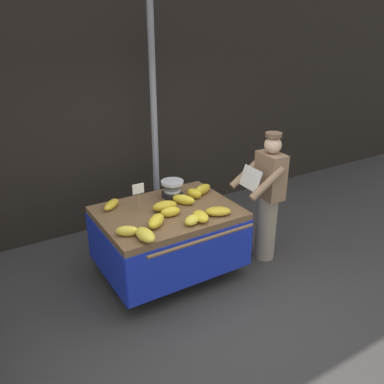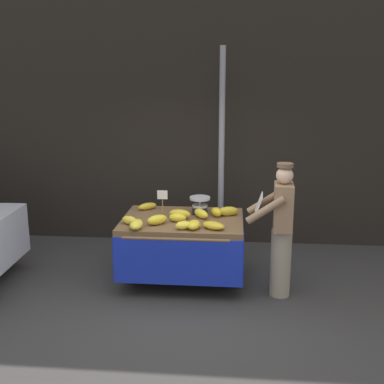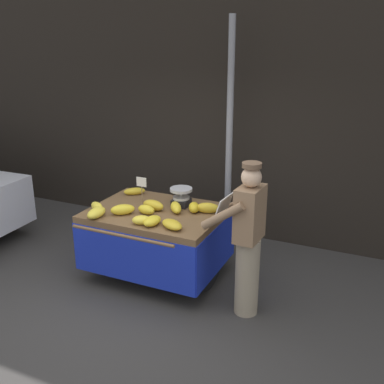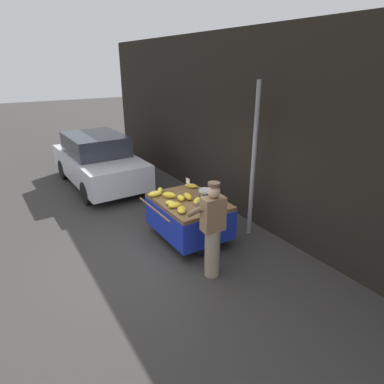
{
  "view_description": "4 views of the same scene",
  "coord_description": "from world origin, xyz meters",
  "px_view_note": "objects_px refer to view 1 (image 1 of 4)",
  "views": [
    {
      "loc": [
        -2.16,
        -2.91,
        2.97
      ],
      "look_at": [
        0.11,
        0.81,
        1.09
      ],
      "focal_mm": 37.89,
      "sensor_mm": 36.0,
      "label": 1
    },
    {
      "loc": [
        0.49,
        -5.11,
        2.73
      ],
      "look_at": [
        -0.04,
        0.86,
        1.27
      ],
      "focal_mm": 44.31,
      "sensor_mm": 36.0,
      "label": 2
    },
    {
      "loc": [
        2.4,
        -3.64,
        2.9
      ],
      "look_at": [
        0.29,
        0.94,
        1.18
      ],
      "focal_mm": 42.69,
      "sensor_mm": 36.0,
      "label": 3
    },
    {
      "loc": [
        5.04,
        -2.27,
        3.47
      ],
      "look_at": [
        -0.05,
        0.9,
        1.1
      ],
      "focal_mm": 30.75,
      "sensor_mm": 36.0,
      "label": 4
    }
  ],
  "objects_px": {
    "banana_bunch_11": "(201,216)",
    "banana_bunch_4": "(194,193)",
    "banana_bunch_7": "(192,220)",
    "banana_bunch_8": "(170,212)",
    "banana_bunch_5": "(202,189)",
    "weighing_scale": "(172,190)",
    "banana_cart": "(168,227)",
    "banana_bunch_9": "(218,211)",
    "banana_bunch_1": "(165,206)",
    "banana_bunch_2": "(111,205)",
    "price_sign": "(138,191)",
    "banana_bunch_0": "(127,231)",
    "street_pole": "(154,125)",
    "vendor_person": "(268,198)",
    "banana_bunch_3": "(156,221)",
    "banana_bunch_6": "(183,200)",
    "banana_bunch_10": "(145,235)"
  },
  "relations": [
    {
      "from": "weighing_scale",
      "to": "banana_bunch_1",
      "type": "xyz_separation_m",
      "value": [
        -0.25,
        -0.27,
        -0.06
      ]
    },
    {
      "from": "street_pole",
      "to": "banana_bunch_3",
      "type": "height_order",
      "value": "street_pole"
    },
    {
      "from": "price_sign",
      "to": "banana_bunch_6",
      "type": "bearing_deg",
      "value": -11.41
    },
    {
      "from": "banana_bunch_0",
      "to": "banana_bunch_3",
      "type": "distance_m",
      "value": 0.35
    },
    {
      "from": "weighing_scale",
      "to": "banana_bunch_2",
      "type": "height_order",
      "value": "weighing_scale"
    },
    {
      "from": "banana_bunch_8",
      "to": "vendor_person",
      "type": "relative_size",
      "value": 0.13
    },
    {
      "from": "banana_bunch_5",
      "to": "vendor_person",
      "type": "distance_m",
      "value": 0.83
    },
    {
      "from": "banana_bunch_1",
      "to": "banana_bunch_2",
      "type": "xyz_separation_m",
      "value": [
        -0.51,
        0.39,
        -0.01
      ]
    },
    {
      "from": "price_sign",
      "to": "banana_bunch_1",
      "type": "bearing_deg",
      "value": -32.42
    },
    {
      "from": "weighing_scale",
      "to": "banana_bunch_9",
      "type": "bearing_deg",
      "value": -72.17
    },
    {
      "from": "weighing_scale",
      "to": "price_sign",
      "type": "relative_size",
      "value": 0.82
    },
    {
      "from": "banana_bunch_7",
      "to": "banana_bunch_8",
      "type": "height_order",
      "value": "banana_bunch_8"
    },
    {
      "from": "banana_bunch_7",
      "to": "banana_bunch_9",
      "type": "relative_size",
      "value": 0.7
    },
    {
      "from": "banana_bunch_4",
      "to": "banana_bunch_0",
      "type": "bearing_deg",
      "value": -157.48
    },
    {
      "from": "banana_bunch_2",
      "to": "banana_bunch_10",
      "type": "relative_size",
      "value": 0.96
    },
    {
      "from": "banana_bunch_5",
      "to": "banana_bunch_8",
      "type": "bearing_deg",
      "value": -152.43
    },
    {
      "from": "banana_bunch_2",
      "to": "banana_bunch_3",
      "type": "height_order",
      "value": "banana_bunch_3"
    },
    {
      "from": "banana_bunch_1",
      "to": "banana_bunch_11",
      "type": "distance_m",
      "value": 0.48
    },
    {
      "from": "street_pole",
      "to": "banana_bunch_4",
      "type": "height_order",
      "value": "street_pole"
    },
    {
      "from": "banana_bunch_0",
      "to": "banana_bunch_2",
      "type": "bearing_deg",
      "value": 82.07
    },
    {
      "from": "banana_bunch_1",
      "to": "banana_bunch_8",
      "type": "height_order",
      "value": "banana_bunch_1"
    },
    {
      "from": "price_sign",
      "to": "banana_bunch_5",
      "type": "height_order",
      "value": "price_sign"
    },
    {
      "from": "banana_bunch_2",
      "to": "banana_bunch_5",
      "type": "height_order",
      "value": "banana_bunch_5"
    },
    {
      "from": "price_sign",
      "to": "banana_bunch_6",
      "type": "xyz_separation_m",
      "value": [
        0.54,
        -0.11,
        -0.19
      ]
    },
    {
      "from": "banana_bunch_7",
      "to": "banana_bunch_10",
      "type": "height_order",
      "value": "banana_bunch_10"
    },
    {
      "from": "banana_cart",
      "to": "banana_bunch_11",
      "type": "distance_m",
      "value": 0.55
    },
    {
      "from": "banana_cart",
      "to": "banana_bunch_6",
      "type": "bearing_deg",
      "value": 11.47
    },
    {
      "from": "banana_bunch_0",
      "to": "banana_bunch_1",
      "type": "distance_m",
      "value": 0.68
    },
    {
      "from": "banana_bunch_10",
      "to": "banana_cart",
      "type": "bearing_deg",
      "value": 43.46
    },
    {
      "from": "banana_bunch_3",
      "to": "vendor_person",
      "type": "height_order",
      "value": "vendor_person"
    },
    {
      "from": "banana_cart",
      "to": "banana_bunch_0",
      "type": "height_order",
      "value": "banana_bunch_0"
    },
    {
      "from": "banana_bunch_9",
      "to": "banana_bunch_1",
      "type": "bearing_deg",
      "value": 138.68
    },
    {
      "from": "banana_bunch_9",
      "to": "banana_bunch_10",
      "type": "distance_m",
      "value": 0.96
    },
    {
      "from": "banana_bunch_7",
      "to": "banana_bunch_4",
      "type": "bearing_deg",
      "value": 56.64
    },
    {
      "from": "banana_cart",
      "to": "banana_bunch_9",
      "type": "relative_size",
      "value": 5.5
    },
    {
      "from": "price_sign",
      "to": "banana_bunch_3",
      "type": "bearing_deg",
      "value": -90.35
    },
    {
      "from": "banana_cart",
      "to": "banana_bunch_3",
      "type": "bearing_deg",
      "value": -135.63
    },
    {
      "from": "banana_cart",
      "to": "banana_bunch_10",
      "type": "bearing_deg",
      "value": -136.54
    },
    {
      "from": "banana_bunch_5",
      "to": "banana_bunch_7",
      "type": "relative_size",
      "value": 1.36
    },
    {
      "from": "street_pole",
      "to": "vendor_person",
      "type": "height_order",
      "value": "street_pole"
    },
    {
      "from": "banana_bunch_8",
      "to": "banana_bunch_11",
      "type": "height_order",
      "value": "banana_bunch_8"
    },
    {
      "from": "price_sign",
      "to": "banana_bunch_7",
      "type": "bearing_deg",
      "value": -60.14
    },
    {
      "from": "price_sign",
      "to": "banana_bunch_10",
      "type": "bearing_deg",
      "value": -109.51
    },
    {
      "from": "weighing_scale",
      "to": "vendor_person",
      "type": "distance_m",
      "value": 1.21
    },
    {
      "from": "banana_bunch_0",
      "to": "banana_bunch_8",
      "type": "height_order",
      "value": "banana_bunch_8"
    },
    {
      "from": "price_sign",
      "to": "banana_bunch_11",
      "type": "distance_m",
      "value": 0.78
    },
    {
      "from": "banana_cart",
      "to": "banana_bunch_4",
      "type": "relative_size",
      "value": 7.75
    },
    {
      "from": "weighing_scale",
      "to": "banana_bunch_11",
      "type": "bearing_deg",
      "value": -92.12
    },
    {
      "from": "banana_bunch_11",
      "to": "banana_bunch_4",
      "type": "bearing_deg",
      "value": 65.26
    },
    {
      "from": "banana_bunch_11",
      "to": "vendor_person",
      "type": "xyz_separation_m",
      "value": [
        1.08,
        0.12,
        -0.07
      ]
    }
  ]
}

